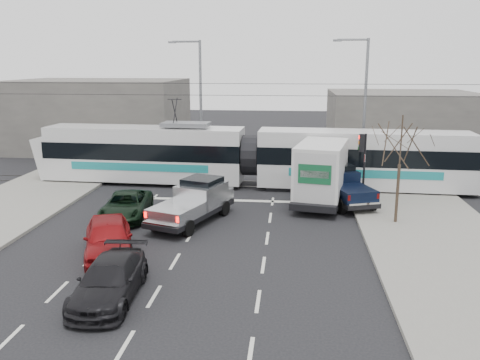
# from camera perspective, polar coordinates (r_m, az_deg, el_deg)

# --- Properties ---
(ground) EXTENTS (120.00, 120.00, 0.00)m
(ground) POSITION_cam_1_polar(r_m,az_deg,el_deg) (22.35, -1.31, -6.40)
(ground) COLOR black
(ground) RESTS_ON ground
(sidewalk_right) EXTENTS (6.00, 60.00, 0.15)m
(sidewalk_right) POSITION_cam_1_polar(r_m,az_deg,el_deg) (23.06, 21.63, -6.53)
(sidewalk_right) COLOR gray
(sidewalk_right) RESTS_ON ground
(rails) EXTENTS (60.00, 1.60, 0.03)m
(rails) POSITION_cam_1_polar(r_m,az_deg,el_deg) (31.90, 0.91, -0.42)
(rails) COLOR #33302D
(rails) RESTS_ON ground
(building_left) EXTENTS (14.00, 10.00, 6.00)m
(building_left) POSITION_cam_1_polar(r_m,az_deg,el_deg) (46.23, -15.43, 7.08)
(building_left) COLOR slate
(building_left) RESTS_ON ground
(building_right) EXTENTS (12.00, 10.00, 5.00)m
(building_right) POSITION_cam_1_polar(r_m,az_deg,el_deg) (46.14, 17.59, 6.31)
(building_right) COLOR slate
(building_right) RESTS_ON ground
(bare_tree) EXTENTS (2.40, 2.40, 5.00)m
(bare_tree) POSITION_cam_1_polar(r_m,az_deg,el_deg) (24.20, 17.61, 3.77)
(bare_tree) COLOR #47382B
(bare_tree) RESTS_ON ground
(traffic_signal) EXTENTS (0.44, 0.44, 3.60)m
(traffic_signal) POSITION_cam_1_polar(r_m,az_deg,el_deg) (28.07, 13.60, 3.05)
(traffic_signal) COLOR black
(traffic_signal) RESTS_ON ground
(street_lamp_near) EXTENTS (2.38, 0.25, 9.00)m
(street_lamp_near) POSITION_cam_1_polar(r_m,az_deg,el_deg) (35.30, 13.58, 8.92)
(street_lamp_near) COLOR slate
(street_lamp_near) RESTS_ON ground
(street_lamp_far) EXTENTS (2.38, 0.25, 9.00)m
(street_lamp_far) POSITION_cam_1_polar(r_m,az_deg,el_deg) (37.60, -4.72, 9.47)
(street_lamp_far) COLOR slate
(street_lamp_far) RESTS_ON ground
(catenary) EXTENTS (60.00, 0.20, 7.00)m
(catenary) POSITION_cam_1_polar(r_m,az_deg,el_deg) (31.22, 0.93, 6.51)
(catenary) COLOR black
(catenary) RESTS_ON ground
(tram) EXTENTS (25.86, 3.73, 5.26)m
(tram) POSITION_cam_1_polar(r_m,az_deg,el_deg) (30.95, 1.13, 2.68)
(tram) COLOR silver
(tram) RESTS_ON ground
(silver_pickup) EXTENTS (3.58, 5.75, 1.98)m
(silver_pickup) POSITION_cam_1_polar(r_m,az_deg,el_deg) (24.37, -5.06, -2.37)
(silver_pickup) COLOR black
(silver_pickup) RESTS_ON ground
(box_truck) EXTENTS (3.56, 7.03, 3.36)m
(box_truck) POSITION_cam_1_polar(r_m,az_deg,el_deg) (27.68, 9.25, 0.82)
(box_truck) COLOR black
(box_truck) RESTS_ON ground
(navy_pickup) EXTENTS (3.27, 5.14, 2.04)m
(navy_pickup) POSITION_cam_1_polar(r_m,az_deg,el_deg) (27.82, 11.34, -0.58)
(navy_pickup) COLOR black
(navy_pickup) RESTS_ON ground
(green_car) EXTENTS (2.53, 4.65, 1.24)m
(green_car) POSITION_cam_1_polar(r_m,az_deg,el_deg) (25.50, -12.65, -2.80)
(green_car) COLOR black
(green_car) RESTS_ON ground
(red_car) EXTENTS (3.27, 4.85, 1.53)m
(red_car) POSITION_cam_1_polar(r_m,az_deg,el_deg) (20.59, -14.57, -6.30)
(red_car) COLOR maroon
(red_car) RESTS_ON ground
(dark_car) EXTENTS (2.02, 4.49, 1.28)m
(dark_car) POSITION_cam_1_polar(r_m,az_deg,el_deg) (17.09, -14.43, -10.84)
(dark_car) COLOR black
(dark_car) RESTS_ON ground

